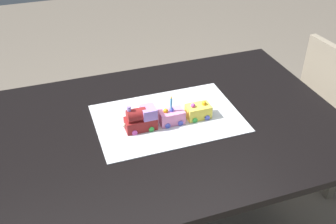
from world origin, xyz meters
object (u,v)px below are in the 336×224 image
Objects in this scene: cake_locomotive at (141,118)px; birthday_candle at (171,101)px; dining_table at (174,143)px; cake_car_gondola_bubblegum at (171,116)px; cake_car_caboose_lemon at (198,111)px.

cake_locomotive is 2.44× the size of birthday_candle.
dining_table is 10.00× the size of cake_locomotive.
dining_table is 24.42× the size of birthday_candle.
dining_table is 0.21m from cake_locomotive.
cake_locomotive is 0.13m from cake_car_gondola_bubblegum.
cake_car_caboose_lemon is (0.12, 0.00, 0.00)m from cake_car_gondola_bubblegum.
dining_table is 0.21m from birthday_candle.
cake_car_caboose_lemon is 0.14m from birthday_candle.
cake_car_caboose_lemon reaches higher than dining_table.
cake_locomotive reaches higher than cake_car_gondola_bubblegum.
dining_table is 0.18m from cake_car_caboose_lemon.
cake_locomotive is at bearing -180.00° from cake_car_caboose_lemon.
cake_locomotive is 0.14m from birthday_candle.
dining_table is at bearing -18.14° from birthday_candle.
cake_car_gondola_bubblegum is 0.07m from birthday_candle.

